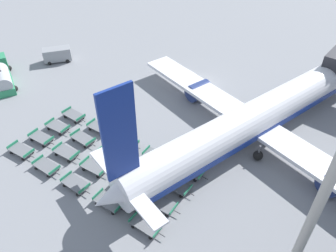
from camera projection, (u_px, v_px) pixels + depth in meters
The scene contains 25 objects.
ground_plane at pixel (200, 84), 49.77m from camera, with size 500.00×500.00×0.00m, color gray.
airplane at pixel (261, 115), 38.83m from camera, with size 39.87×44.59×13.94m.
fuel_tanker_primary at pixel (2, 76), 49.13m from camera, with size 9.92×5.22×2.97m.
service_van at pixel (57, 54), 54.79m from camera, with size 3.97×4.91×2.28m.
baggage_dolly_row_near_col_a at pixel (21, 150), 37.65m from camera, with size 3.70×2.21×0.92m.
baggage_dolly_row_near_col_b at pixel (46, 166), 35.68m from camera, with size 3.70×2.06×0.92m.
baggage_dolly_row_near_col_c at pixel (76, 184), 33.74m from camera, with size 3.69×1.98×0.92m.
baggage_dolly_row_near_col_d at pixel (109, 202), 31.95m from camera, with size 3.70×2.13×0.92m.
baggage_dolly_row_near_col_e at pixel (146, 225), 29.93m from camera, with size 3.70×2.05×0.92m.
baggage_dolly_row_mid_a_col_a at pixel (41, 138), 39.36m from camera, with size 3.70×2.18×0.92m.
baggage_dolly_row_mid_a_col_b at pixel (66, 152), 37.39m from camera, with size 3.70×2.17×0.92m.
baggage_dolly_row_mid_a_col_c at pixel (94, 167), 35.58m from camera, with size 3.70×2.19×0.92m.
baggage_dolly_row_mid_a_col_d at pixel (125, 186), 33.54m from camera, with size 3.70×2.16×0.92m.
baggage_dolly_row_mid_a_col_e at pixel (162, 204), 31.77m from camera, with size 3.70×2.16×0.92m.
baggage_dolly_row_mid_b_col_a at pixel (58, 127), 41.01m from camera, with size 3.70×2.19×0.92m.
baggage_dolly_row_mid_b_col_b at pixel (83, 139), 39.26m from camera, with size 3.69×1.95×0.92m.
baggage_dolly_row_mid_b_col_c at pixel (111, 154), 37.21m from camera, with size 3.70×2.01×0.92m.
baggage_dolly_row_mid_b_col_d at pixel (143, 170), 35.28m from camera, with size 3.70×2.13×0.92m.
baggage_dolly_row_mid_b_col_e at pixel (176, 186), 33.55m from camera, with size 3.70×2.02×0.92m.
baggage_dolly_row_far_col_a at pixel (74, 115), 42.86m from camera, with size 3.69×1.96×0.92m.
baggage_dolly_row_far_col_b at pixel (99, 127), 40.89m from camera, with size 3.70×2.09×0.92m.
baggage_dolly_row_far_col_c at pixel (126, 142), 38.83m from camera, with size 3.70×2.08×0.92m.
baggage_dolly_row_far_col_d at pixel (156, 156), 36.94m from camera, with size 3.70×2.20×0.92m.
baggage_dolly_row_far_col_e at pixel (190, 171), 35.18m from camera, with size 3.70×2.08×0.92m.
apron_light_mast at pixel (320, 202), 13.14m from camera, with size 2.00×0.70×26.34m.
Camera 1 is at (26.76, -33.66, 26.33)m, focal length 35.00 mm.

